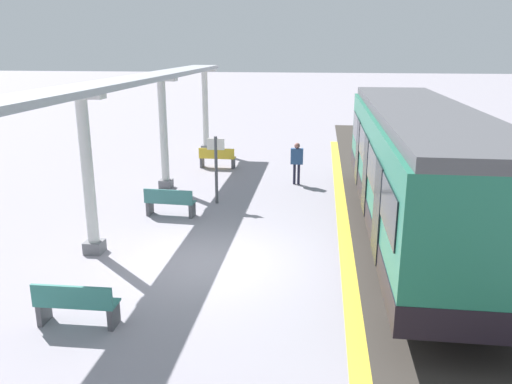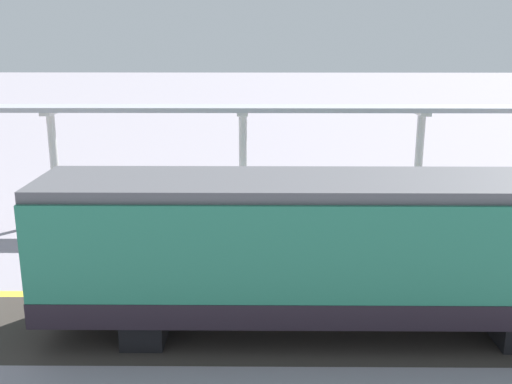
{
  "view_description": "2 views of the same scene",
  "coord_description": "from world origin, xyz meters",
  "px_view_note": "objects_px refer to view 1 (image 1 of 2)",
  "views": [
    {
      "loc": [
        -2.49,
        11.0,
        4.97
      ],
      "look_at": [
        -1.11,
        0.09,
        1.81
      ],
      "focal_mm": 35.94,
      "sensor_mm": 36.0,
      "label": 1
    },
    {
      "loc": [
        -17.2,
        -0.87,
        6.41
      ],
      "look_at": [
        0.6,
        -0.71,
        1.69
      ],
      "focal_mm": 41.81,
      "sensor_mm": 36.0,
      "label": 2
    }
  ],
  "objects_px": {
    "bench_near_end": "(76,304)",
    "bench_far_end": "(217,158)",
    "canopy_pillar_third": "(88,175)",
    "passenger_waiting_near_edge": "(297,159)",
    "canopy_pillar_nearest": "(205,110)",
    "train_near_carriage": "(417,171)",
    "canopy_pillar_second": "(164,133)",
    "bench_extra_slot": "(170,202)",
    "platform_info_sign": "(216,163)"
  },
  "relations": [
    {
      "from": "train_near_carriage",
      "to": "platform_info_sign",
      "type": "height_order",
      "value": "train_near_carriage"
    },
    {
      "from": "train_near_carriage",
      "to": "platform_info_sign",
      "type": "xyz_separation_m",
      "value": [
        5.79,
        -2.34,
        -0.5
      ]
    },
    {
      "from": "train_near_carriage",
      "to": "canopy_pillar_second",
      "type": "bearing_deg",
      "value": -26.31
    },
    {
      "from": "bench_far_end",
      "to": "canopy_pillar_second",
      "type": "bearing_deg",
      "value": 69.38
    },
    {
      "from": "train_near_carriage",
      "to": "bench_extra_slot",
      "type": "relative_size",
      "value": 8.18
    },
    {
      "from": "canopy_pillar_nearest",
      "to": "canopy_pillar_third",
      "type": "height_order",
      "value": "same"
    },
    {
      "from": "canopy_pillar_nearest",
      "to": "passenger_waiting_near_edge",
      "type": "height_order",
      "value": "canopy_pillar_nearest"
    },
    {
      "from": "bench_near_end",
      "to": "canopy_pillar_second",
      "type": "bearing_deg",
      "value": -82.94
    },
    {
      "from": "canopy_pillar_second",
      "to": "bench_near_end",
      "type": "relative_size",
      "value": 2.59
    },
    {
      "from": "train_near_carriage",
      "to": "passenger_waiting_near_edge",
      "type": "distance_m",
      "value": 6.09
    },
    {
      "from": "platform_info_sign",
      "to": "passenger_waiting_near_edge",
      "type": "relative_size",
      "value": 1.42
    },
    {
      "from": "train_near_carriage",
      "to": "bench_extra_slot",
      "type": "xyz_separation_m",
      "value": [
        6.92,
        -0.85,
        -1.39
      ]
    },
    {
      "from": "bench_near_end",
      "to": "bench_far_end",
      "type": "xyz_separation_m",
      "value": [
        -0.06,
        -12.68,
        0.0
      ]
    },
    {
      "from": "canopy_pillar_second",
      "to": "platform_info_sign",
      "type": "bearing_deg",
      "value": 143.76
    },
    {
      "from": "canopy_pillar_nearest",
      "to": "platform_info_sign",
      "type": "bearing_deg",
      "value": 104.82
    },
    {
      "from": "canopy_pillar_second",
      "to": "passenger_waiting_near_edge",
      "type": "xyz_separation_m",
      "value": [
        -4.65,
        -1.08,
        -1.01
      ]
    },
    {
      "from": "bench_extra_slot",
      "to": "passenger_waiting_near_edge",
      "type": "bearing_deg",
      "value": -130.62
    },
    {
      "from": "bench_near_end",
      "to": "bench_extra_slot",
      "type": "height_order",
      "value": "same"
    },
    {
      "from": "canopy_pillar_nearest",
      "to": "canopy_pillar_third",
      "type": "distance_m",
      "value": 12.74
    },
    {
      "from": "canopy_pillar_third",
      "to": "bench_near_end",
      "type": "relative_size",
      "value": 2.59
    },
    {
      "from": "train_near_carriage",
      "to": "canopy_pillar_third",
      "type": "relative_size",
      "value": 3.19
    },
    {
      "from": "canopy_pillar_nearest",
      "to": "canopy_pillar_second",
      "type": "relative_size",
      "value": 1.0
    },
    {
      "from": "canopy_pillar_third",
      "to": "bench_extra_slot",
      "type": "height_order",
      "value": "canopy_pillar_third"
    },
    {
      "from": "train_near_carriage",
      "to": "passenger_waiting_near_edge",
      "type": "xyz_separation_m",
      "value": [
        3.34,
        -5.03,
        -0.86
      ]
    },
    {
      "from": "bench_far_end",
      "to": "canopy_pillar_nearest",
      "type": "bearing_deg",
      "value": -70.18
    },
    {
      "from": "canopy_pillar_third",
      "to": "passenger_waiting_near_edge",
      "type": "xyz_separation_m",
      "value": [
        -4.65,
        -7.14,
        -1.01
      ]
    },
    {
      "from": "canopy_pillar_nearest",
      "to": "bench_far_end",
      "type": "height_order",
      "value": "canopy_pillar_nearest"
    },
    {
      "from": "canopy_pillar_third",
      "to": "bench_near_end",
      "type": "xyz_separation_m",
      "value": [
        -1.17,
        3.35,
        -1.54
      ]
    },
    {
      "from": "bench_near_end",
      "to": "platform_info_sign",
      "type": "distance_m",
      "value": 7.93
    },
    {
      "from": "bench_near_end",
      "to": "bench_far_end",
      "type": "relative_size",
      "value": 1.0
    },
    {
      "from": "bench_near_end",
      "to": "passenger_waiting_near_edge",
      "type": "xyz_separation_m",
      "value": [
        -3.48,
        -10.5,
        0.53
      ]
    },
    {
      "from": "canopy_pillar_second",
      "to": "bench_far_end",
      "type": "relative_size",
      "value": 2.59
    },
    {
      "from": "canopy_pillar_third",
      "to": "passenger_waiting_near_edge",
      "type": "relative_size",
      "value": 2.51
    },
    {
      "from": "bench_far_end",
      "to": "canopy_pillar_third",
      "type": "bearing_deg",
      "value": 82.5
    },
    {
      "from": "canopy_pillar_nearest",
      "to": "passenger_waiting_near_edge",
      "type": "xyz_separation_m",
      "value": [
        -4.65,
        5.6,
        -1.01
      ]
    },
    {
      "from": "train_near_carriage",
      "to": "canopy_pillar_nearest",
      "type": "relative_size",
      "value": 3.19
    },
    {
      "from": "canopy_pillar_third",
      "to": "bench_far_end",
      "type": "xyz_separation_m",
      "value": [
        -1.23,
        -9.33,
        -1.54
      ]
    },
    {
      "from": "bench_far_end",
      "to": "bench_extra_slot",
      "type": "bearing_deg",
      "value": 88.51
    },
    {
      "from": "canopy_pillar_second",
      "to": "bench_extra_slot",
      "type": "bearing_deg",
      "value": 108.91
    },
    {
      "from": "bench_far_end",
      "to": "platform_info_sign",
      "type": "bearing_deg",
      "value": 101.18
    },
    {
      "from": "train_near_carriage",
      "to": "canopy_pillar_third",
      "type": "height_order",
      "value": "canopy_pillar_third"
    },
    {
      "from": "train_near_carriage",
      "to": "passenger_waiting_near_edge",
      "type": "relative_size",
      "value": 8.02
    },
    {
      "from": "canopy_pillar_second",
      "to": "bench_near_end",
      "type": "bearing_deg",
      "value": 97.06
    },
    {
      "from": "train_near_carriage",
      "to": "platform_info_sign",
      "type": "bearing_deg",
      "value": -22.0
    },
    {
      "from": "train_near_carriage",
      "to": "bench_far_end",
      "type": "distance_m",
      "value": 9.98
    },
    {
      "from": "passenger_waiting_near_edge",
      "to": "bench_near_end",
      "type": "bearing_deg",
      "value": 71.64
    },
    {
      "from": "bench_far_end",
      "to": "bench_extra_slot",
      "type": "distance_m",
      "value": 6.37
    },
    {
      "from": "passenger_waiting_near_edge",
      "to": "bench_extra_slot",
      "type": "bearing_deg",
      "value": 49.38
    },
    {
      "from": "canopy_pillar_third",
      "to": "bench_extra_slot",
      "type": "distance_m",
      "value": 3.5
    },
    {
      "from": "canopy_pillar_second",
      "to": "bench_extra_slot",
      "type": "height_order",
      "value": "canopy_pillar_second"
    }
  ]
}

